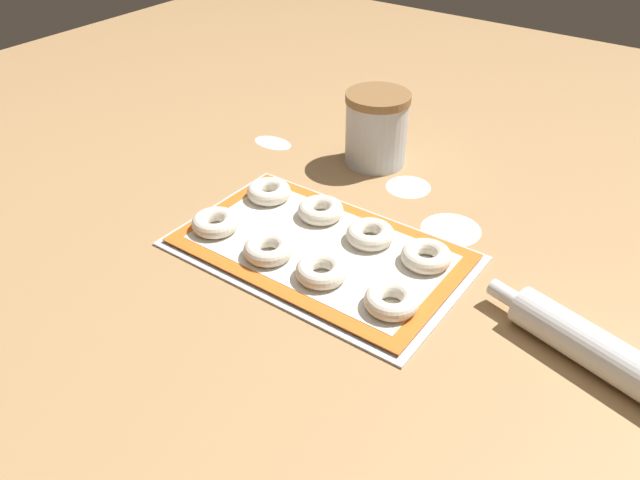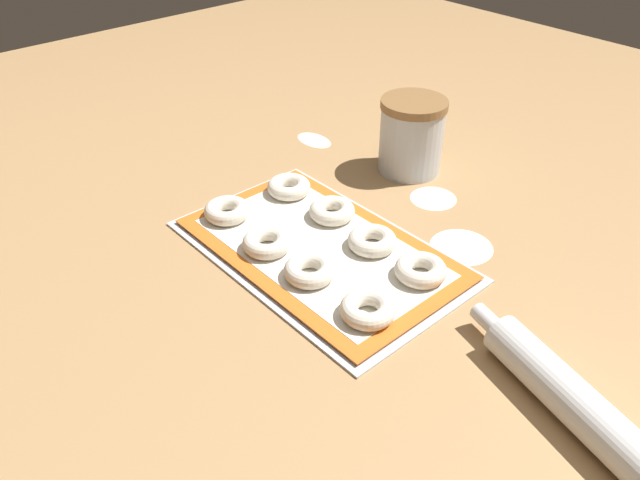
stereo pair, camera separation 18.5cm
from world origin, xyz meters
The scene contains 16 objects.
ground_plane centered at (0.00, 0.00, 0.00)m, with size 2.80×2.80×0.00m, color #A87F51.
baking_tray centered at (-0.01, -0.01, 0.00)m, with size 0.48×0.30×0.01m.
baking_mat centered at (-0.01, -0.01, 0.01)m, with size 0.46×0.28×0.00m.
bagel_front_far_left centered at (-0.19, -0.08, 0.02)m, with size 0.08×0.08×0.03m.
bagel_front_mid_left centered at (-0.07, -0.08, 0.02)m, with size 0.08×0.08×0.03m.
bagel_front_mid_right centered at (0.04, -0.08, 0.02)m, with size 0.08×0.08×0.03m.
bagel_front_far_right centered at (0.16, -0.08, 0.02)m, with size 0.08×0.08×0.03m.
bagel_back_far_left centered at (-0.18, 0.06, 0.02)m, with size 0.08×0.08×0.03m.
bagel_back_mid_left centered at (-0.07, 0.06, 0.02)m, with size 0.08×0.08×0.03m.
bagel_back_mid_right centered at (0.04, 0.05, 0.02)m, with size 0.08×0.08×0.03m.
bagel_back_far_right centered at (0.15, 0.05, 0.02)m, with size 0.08×0.08×0.03m.
flour_canister centered at (-0.11, 0.31, 0.08)m, with size 0.13×0.13×0.15m.
rolling_pin centered at (0.51, -0.03, 0.03)m, with size 0.49×0.16×0.06m.
flour_patch_near centered at (-0.34, 0.25, 0.00)m, with size 0.09×0.06×0.00m.
flour_patch_far centered at (0.13, 0.17, 0.00)m, with size 0.11×0.11×0.00m.
flour_patch_side centered at (0.00, 0.26, 0.00)m, with size 0.09×0.09×0.00m.
Camera 2 is at (0.61, -0.57, 0.62)m, focal length 35.00 mm.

